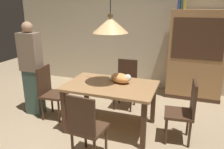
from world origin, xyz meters
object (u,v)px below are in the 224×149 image
object	(u,v)px
chair_far_back	(126,81)
chair_right_side	(185,109)
chair_near_front	(86,125)
hutch_bookcase	(196,57)
book_blue_wide	(179,3)
pendant_lamp	(110,25)
person_standing	(32,69)
cat_sleeping	(121,78)
book_yellow_short	(185,4)
dining_table	(111,91)
book_green_slim	(182,2)
chair_left_side	(50,90)

from	to	relation	value
chair_far_back	chair_right_side	bearing A→B (deg)	-37.61
chair_near_front	hutch_bookcase	distance (m)	2.97
chair_near_front	book_blue_wide	world-z (taller)	book_blue_wide
pendant_lamp	person_standing	world-z (taller)	pendant_lamp
cat_sleeping	person_standing	size ratio (longest dim) A/B	0.24
chair_near_front	hutch_bookcase	xyz separation A→B (m)	(1.24, 2.67, 0.38)
person_standing	pendant_lamp	bearing A→B (deg)	-0.78
book_blue_wide	book_yellow_short	xyz separation A→B (m)	(0.11, 0.00, -0.03)
book_blue_wide	book_yellow_short	bearing A→B (deg)	0.00
chair_right_side	person_standing	size ratio (longest dim) A/B	0.56
book_blue_wide	person_standing	bearing A→B (deg)	-142.32
pendant_lamp	hutch_bookcase	bearing A→B (deg)	55.54
dining_table	hutch_bookcase	distance (m)	2.19
pendant_lamp	person_standing	size ratio (longest dim) A/B	0.78
person_standing	book_green_slim	bearing A→B (deg)	37.00
chair_right_side	chair_far_back	bearing A→B (deg)	142.39
cat_sleeping	chair_far_back	bearing A→B (deg)	99.60
chair_left_side	book_green_slim	world-z (taller)	book_green_slim
chair_near_front	hutch_bookcase	size ratio (longest dim) A/B	0.50
chair_far_back	chair_left_side	bearing A→B (deg)	-141.89
chair_right_side	book_blue_wide	xyz separation A→B (m)	(-0.32, 1.79, 1.46)
chair_left_side	person_standing	world-z (taller)	person_standing
book_blue_wide	chair_near_front	bearing A→B (deg)	-106.99
cat_sleeping	person_standing	xyz separation A→B (m)	(-1.61, -0.12, 0.02)
book_yellow_short	book_blue_wide	bearing A→B (deg)	180.00
cat_sleeping	book_blue_wide	size ratio (longest dim) A/B	1.70
dining_table	chair_right_side	size ratio (longest dim) A/B	1.51
book_blue_wide	person_standing	world-z (taller)	book_blue_wide
dining_table	chair_near_front	size ratio (longest dim) A/B	1.51
chair_right_side	cat_sleeping	world-z (taller)	chair_right_side
chair_right_side	book_green_slim	world-z (taller)	book_green_slim
book_yellow_short	book_green_slim	bearing A→B (deg)	180.00
chair_far_back	person_standing	xyz separation A→B (m)	(-1.49, -0.86, 0.33)
cat_sleeping	pendant_lamp	xyz separation A→B (m)	(-0.12, -0.14, 0.84)
dining_table	book_green_slim	distance (m)	2.40
chair_far_back	hutch_bookcase	distance (m)	1.58
chair_right_side	book_blue_wide	world-z (taller)	book_blue_wide
dining_table	cat_sleeping	xyz separation A→B (m)	(0.12, 0.14, 0.18)
hutch_bookcase	book_yellow_short	xyz separation A→B (m)	(-0.31, 0.00, 1.05)
chair_far_back	book_green_slim	distance (m)	1.94
pendant_lamp	book_blue_wide	world-z (taller)	pendant_lamp
book_green_slim	book_yellow_short	distance (m)	0.06
chair_left_side	book_yellow_short	size ratio (longest dim) A/B	4.65
chair_near_front	person_standing	xyz separation A→B (m)	(-1.48, 0.90, 0.33)
chair_near_front	book_green_slim	distance (m)	3.18
book_yellow_short	person_standing	world-z (taller)	book_yellow_short
chair_left_side	cat_sleeping	world-z (taller)	chair_left_side
book_blue_wide	book_green_slim	bearing A→B (deg)	0.00
chair_far_back	hutch_bookcase	world-z (taller)	hutch_bookcase
dining_table	person_standing	size ratio (longest dim) A/B	0.84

